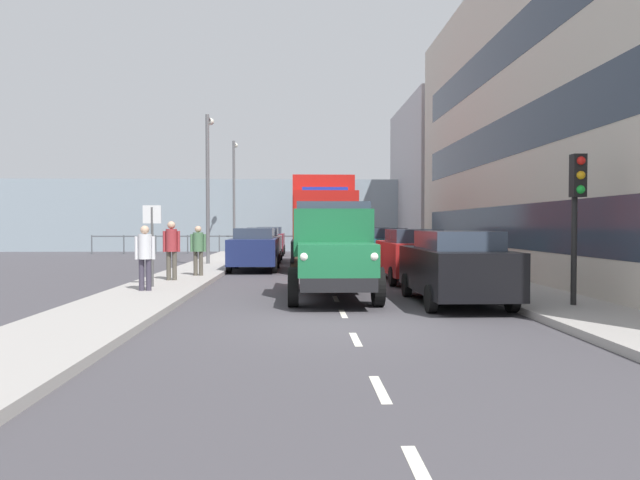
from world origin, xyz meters
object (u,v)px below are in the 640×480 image
(pedestrian_with_bag, at_px, (145,252))
(truck_vintage_green, at_px, (333,252))
(car_navy_oppositeside_0, at_px, (255,248))
(lamp_post_far, at_px, (234,187))
(pedestrian_in_dark_coat, at_px, (171,245))
(lorry_cargo_red, at_px, (322,220))
(traffic_light_near, at_px, (577,196))
(pedestrian_near_railing, at_px, (198,246))
(car_white_oppositeside_1, at_px, (263,244))
(car_silver_kerbside_3, at_px, (371,244))
(car_maroon_oppositeside_2, at_px, (270,240))
(car_black_kerbside_near, at_px, (455,266))
(street_sign, at_px, (152,231))
(car_red_kerbside_1, at_px, (411,254))
(car_teal_kerbside_2, at_px, (386,248))
(lamp_post_promenade, at_px, (208,175))

(pedestrian_with_bag, bearing_deg, truck_vintage_green, 171.27)
(car_navy_oppositeside_0, xyz_separation_m, lamp_post_far, (2.23, -12.58, 3.33))
(pedestrian_in_dark_coat, bearing_deg, truck_vintage_green, 143.37)
(lorry_cargo_red, relative_size, traffic_light_near, 2.56)
(pedestrian_in_dark_coat, relative_size, lamp_post_far, 0.26)
(car_navy_oppositeside_0, height_order, pedestrian_near_railing, pedestrian_near_railing)
(car_white_oppositeside_1, xyz_separation_m, traffic_light_near, (-7.69, 16.93, 1.58))
(car_silver_kerbside_3, xyz_separation_m, car_maroon_oppositeside_2, (5.46, -6.05, -0.00))
(car_black_kerbside_near, relative_size, street_sign, 1.96)
(pedestrian_near_railing, bearing_deg, car_red_kerbside_1, 172.87)
(pedestrian_near_railing, bearing_deg, truck_vintage_green, 129.51)
(pedestrian_near_railing, xyz_separation_m, lamp_post_far, (0.64, -16.48, 3.09))
(car_white_oppositeside_1, bearing_deg, car_silver_kerbside_3, -178.26)
(car_black_kerbside_near, xyz_separation_m, car_navy_oppositeside_0, (5.46, -10.01, -0.00))
(car_teal_kerbside_2, bearing_deg, street_sign, 46.51)
(pedestrian_with_bag, relative_size, lamp_post_far, 0.25)
(car_teal_kerbside_2, height_order, car_white_oppositeside_1, same)
(lorry_cargo_red, distance_m, pedestrian_near_railing, 7.06)
(car_maroon_oppositeside_2, xyz_separation_m, traffic_light_near, (-7.69, 23.14, 1.58))
(lorry_cargo_red, height_order, pedestrian_in_dark_coat, lorry_cargo_red)
(car_maroon_oppositeside_2, bearing_deg, car_teal_kerbside_2, 116.58)
(car_navy_oppositeside_0, bearing_deg, car_silver_kerbside_3, -133.76)
(lamp_post_far, bearing_deg, car_teal_kerbside_2, 123.22)
(lamp_post_promenade, bearing_deg, pedestrian_near_railing, 95.74)
(lamp_post_promenade, bearing_deg, truck_vintage_green, 113.34)
(car_white_oppositeside_1, distance_m, pedestrian_in_dark_coat, 11.23)
(lamp_post_promenade, bearing_deg, lamp_post_far, -89.84)
(car_navy_oppositeside_0, height_order, pedestrian_with_bag, pedestrian_with_bag)
(car_silver_kerbside_3, xyz_separation_m, lamp_post_far, (7.70, -6.88, 3.33))
(truck_vintage_green, xyz_separation_m, traffic_light_near, (-5.04, 2.36, 1.29))
(car_red_kerbside_1, xyz_separation_m, car_navy_oppositeside_0, (5.46, -4.78, 0.00))
(truck_vintage_green, bearing_deg, pedestrian_in_dark_coat, -36.63)
(truck_vintage_green, height_order, car_maroon_oppositeside_2, truck_vintage_green)
(car_red_kerbside_1, height_order, pedestrian_in_dark_coat, pedestrian_in_dark_coat)
(car_navy_oppositeside_0, xyz_separation_m, lamp_post_promenade, (2.20, -2.21, 3.14))
(car_maroon_oppositeside_2, relative_size, traffic_light_near, 1.23)
(truck_vintage_green, relative_size, car_maroon_oppositeside_2, 1.43)
(pedestrian_with_bag, bearing_deg, car_black_kerbside_near, 167.30)
(lorry_cargo_red, bearing_deg, car_teal_kerbside_2, 164.76)
(car_white_oppositeside_1, relative_size, street_sign, 1.89)
(lorry_cargo_red, height_order, pedestrian_near_railing, lorry_cargo_red)
(pedestrian_in_dark_coat, height_order, lamp_post_promenade, lamp_post_promenade)
(truck_vintage_green, distance_m, lamp_post_far, 22.37)
(truck_vintage_green, bearing_deg, car_white_oppositeside_1, -79.70)
(car_red_kerbside_1, height_order, car_maroon_oppositeside_2, same)
(car_red_kerbside_1, distance_m, traffic_light_near, 7.15)
(lorry_cargo_red, distance_m, lamp_post_far, 12.31)
(car_red_kerbside_1, relative_size, traffic_light_near, 1.36)
(car_black_kerbside_near, bearing_deg, pedestrian_in_dark_coat, -30.84)
(pedestrian_with_bag, bearing_deg, traffic_light_near, 162.56)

